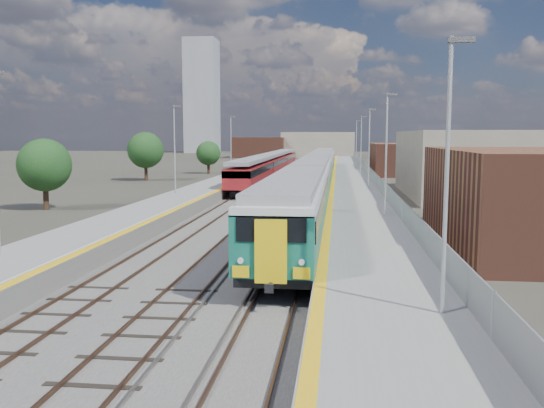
# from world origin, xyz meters

# --- Properties ---
(ground) EXTENTS (320.00, 320.00, 0.00)m
(ground) POSITION_xyz_m (0.00, 50.00, 0.00)
(ground) COLOR #47443A
(ground) RESTS_ON ground
(ballast_bed) EXTENTS (10.50, 155.00, 0.06)m
(ballast_bed) POSITION_xyz_m (-2.25, 52.50, 0.03)
(ballast_bed) COLOR #565451
(ballast_bed) RESTS_ON ground
(tracks) EXTENTS (8.96, 160.00, 0.17)m
(tracks) POSITION_xyz_m (-1.65, 54.18, 0.11)
(tracks) COLOR #4C3323
(tracks) RESTS_ON ground
(platform_right) EXTENTS (4.70, 155.00, 8.52)m
(platform_right) POSITION_xyz_m (5.28, 52.49, 0.54)
(platform_right) COLOR slate
(platform_right) RESTS_ON ground
(platform_left) EXTENTS (4.30, 155.00, 8.52)m
(platform_left) POSITION_xyz_m (-9.05, 52.49, 0.52)
(platform_left) COLOR slate
(platform_left) RESTS_ON ground
(buildings) EXTENTS (72.00, 185.50, 40.00)m
(buildings) POSITION_xyz_m (-18.12, 138.60, 10.70)
(buildings) COLOR brown
(buildings) RESTS_ON ground
(green_train) EXTENTS (2.95, 82.15, 3.25)m
(green_train) POSITION_xyz_m (1.50, 45.81, 2.29)
(green_train) COLOR black
(green_train) RESTS_ON ground
(red_train) EXTENTS (2.71, 55.03, 3.42)m
(red_train) POSITION_xyz_m (-5.50, 64.90, 2.02)
(red_train) COLOR black
(red_train) RESTS_ON ground
(tree_a) EXTENTS (4.23, 4.23, 5.73)m
(tree_a) POSITION_xyz_m (-19.64, 29.63, 3.60)
(tree_a) COLOR #382619
(tree_a) RESTS_ON ground
(tree_b) EXTENTS (4.77, 4.77, 6.46)m
(tree_b) POSITION_xyz_m (-21.72, 60.05, 4.06)
(tree_b) COLOR #382619
(tree_b) RESTS_ON ground
(tree_c) EXTENTS (3.80, 3.80, 5.15)m
(tree_c) POSITION_xyz_m (-16.69, 75.20, 3.24)
(tree_c) COLOR #382619
(tree_c) RESTS_ON ground
(tree_d) EXTENTS (4.87, 4.87, 6.59)m
(tree_d) POSITION_xyz_m (20.43, 69.26, 4.15)
(tree_d) COLOR #382619
(tree_d) RESTS_ON ground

